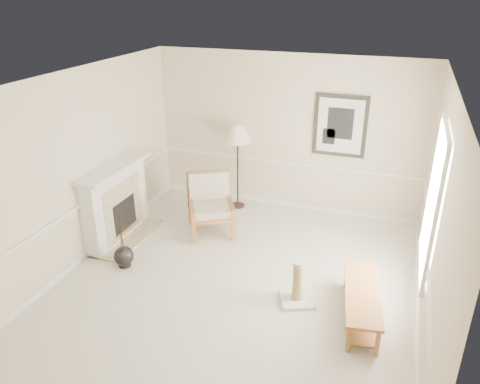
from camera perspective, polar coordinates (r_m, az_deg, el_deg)
name	(u,v)px	position (r m, az deg, el deg)	size (l,w,h in m)	color
ground	(237,282)	(6.93, -0.43, -10.95)	(5.50, 5.50, 0.00)	silver
room	(248,161)	(6.08, 0.99, 3.74)	(5.04, 5.54, 2.92)	beige
fireplace	(116,203)	(8.04, -14.84, -1.28)	(0.64, 1.64, 1.31)	white
floor_vase	(124,257)	(7.42, -13.98, -7.65)	(0.31, 0.31, 0.89)	black
armchair	(210,201)	(8.08, -3.66, -1.14)	(1.05, 1.07, 1.00)	olive
floor_lamp	(238,136)	(8.60, -0.29, 6.90)	(0.53, 0.53, 1.64)	black
bench	(361,300)	(6.33, 14.57, -12.66)	(0.64, 1.48, 0.41)	olive
scratching_post	(298,289)	(6.50, 7.03, -11.67)	(0.59, 0.59, 0.63)	beige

